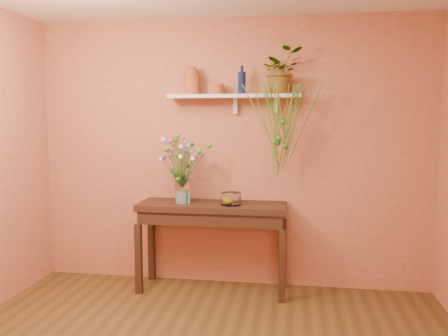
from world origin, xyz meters
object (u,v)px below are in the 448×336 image
object	(u,v)px
spider_plant	(281,71)
glass_bowl	(231,199)
terracotta_jug	(191,81)
glass_vase	(182,192)
blue_bottle	(242,83)
bouquet	(181,155)
sideboard	(212,216)

from	to	relation	value
spider_plant	glass_bowl	size ratio (longest dim) A/B	2.21
terracotta_jug	spider_plant	xyz separation A→B (m)	(0.88, -0.02, 0.08)
terracotta_jug	glass_bowl	size ratio (longest dim) A/B	1.44
glass_vase	spider_plant	bearing A→B (deg)	10.08
blue_bottle	bouquet	world-z (taller)	blue_bottle
sideboard	bouquet	bearing A→B (deg)	-171.18
glass_bowl	spider_plant	bearing A→B (deg)	19.11
blue_bottle	glass_bowl	bearing A→B (deg)	-119.58
terracotta_jug	bouquet	bearing A→B (deg)	-109.67
terracotta_jug	spider_plant	size ratio (longest dim) A/B	0.65
terracotta_jug	bouquet	distance (m)	0.75
sideboard	blue_bottle	size ratio (longest dim) A/B	5.29
sideboard	spider_plant	bearing A→B (deg)	10.03
blue_bottle	glass_vase	xyz separation A→B (m)	(-0.56, -0.16, -1.05)
glass_bowl	terracotta_jug	bearing A→B (deg)	157.01
spider_plant	glass_bowl	world-z (taller)	spider_plant
glass_vase	glass_bowl	bearing A→B (deg)	1.01
sideboard	spider_plant	size ratio (longest dim) A/B	3.34
bouquet	glass_bowl	world-z (taller)	bouquet
bouquet	sideboard	bearing A→B (deg)	8.82
glass_vase	blue_bottle	bearing A→B (deg)	15.54
sideboard	bouquet	world-z (taller)	bouquet
glass_bowl	bouquet	bearing A→B (deg)	-179.72
terracotta_jug	glass_bowl	bearing A→B (deg)	-22.99
bouquet	glass_bowl	bearing A→B (deg)	0.28
bouquet	glass_bowl	size ratio (longest dim) A/B	2.68
glass_vase	glass_bowl	world-z (taller)	glass_vase
sideboard	spider_plant	world-z (taller)	spider_plant
glass_bowl	sideboard	bearing A→B (deg)	167.17
sideboard	glass_bowl	bearing A→B (deg)	-12.83
sideboard	glass_vase	world-z (taller)	glass_vase
sideboard	spider_plant	xyz separation A→B (m)	(0.65, 0.11, 1.40)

